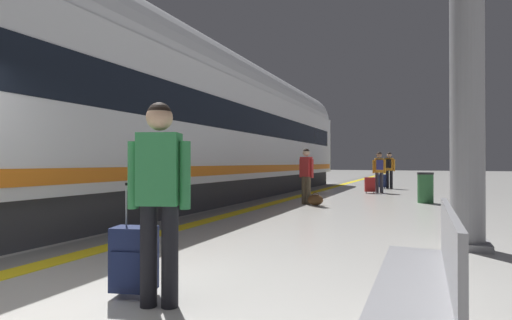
% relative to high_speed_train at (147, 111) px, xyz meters
% --- Properties ---
extents(safety_line_strip, '(0.36, 80.00, 0.01)m').
position_rel_high_speed_train_xyz_m(safety_line_strip, '(2.21, 4.37, -2.50)').
color(safety_line_strip, yellow).
rests_on(safety_line_strip, ground).
extents(tactile_edge_band, '(0.72, 80.00, 0.01)m').
position_rel_high_speed_train_xyz_m(tactile_edge_band, '(1.83, 4.37, -2.50)').
color(tactile_edge_band, slate).
rests_on(tactile_edge_band, ground).
extents(high_speed_train, '(2.94, 29.01, 4.97)m').
position_rel_high_speed_train_xyz_m(high_speed_train, '(0.00, 0.00, 0.00)').
color(high_speed_train, '#38383D').
rests_on(high_speed_train, ground).
extents(traveller_foreground, '(0.51, 0.31, 1.71)m').
position_rel_high_speed_train_xyz_m(traveller_foreground, '(4.28, -4.86, -1.51)').
color(traveller_foreground, black).
rests_on(traveller_foreground, ground).
extents(rolling_suitcase_foreground, '(0.43, 0.32, 1.02)m').
position_rel_high_speed_train_xyz_m(rolling_suitcase_foreground, '(3.93, -4.78, -2.16)').
color(rolling_suitcase_foreground, '#19234C').
rests_on(rolling_suitcase_foreground, ground).
extents(passenger_near, '(0.50, 0.37, 1.63)m').
position_rel_high_speed_train_xyz_m(passenger_near, '(4.67, 8.17, -1.54)').
color(passenger_near, '#383842').
rests_on(passenger_near, ground).
extents(suitcase_near, '(0.42, 0.32, 0.62)m').
position_rel_high_speed_train_xyz_m(suitcase_near, '(4.35, 7.86, -2.16)').
color(suitcase_near, '#A51E1E').
rests_on(suitcase_near, ground).
extents(passenger_mid, '(0.47, 0.30, 1.61)m').
position_rel_high_speed_train_xyz_m(passenger_mid, '(3.19, 3.08, -1.57)').
color(passenger_mid, brown).
rests_on(passenger_mid, ground).
extents(duffel_bag_mid, '(0.44, 0.26, 0.36)m').
position_rel_high_speed_train_xyz_m(duffel_bag_mid, '(3.51, 2.91, -2.35)').
color(duffel_bag_mid, brown).
rests_on(duffel_bag_mid, ground).
extents(passenger_far, '(0.51, 0.39, 1.68)m').
position_rel_high_speed_train_xyz_m(passenger_far, '(4.82, 10.98, -1.50)').
color(passenger_far, black).
rests_on(passenger_far, ground).
extents(suitcase_far, '(0.41, 0.29, 1.04)m').
position_rel_high_speed_train_xyz_m(suitcase_far, '(4.50, 10.84, -2.15)').
color(suitcase_far, '#19234C').
rests_on(suitcase_far, ground).
extents(platform_pillar, '(0.56, 0.56, 3.60)m').
position_rel_high_speed_train_xyz_m(platform_pillar, '(6.86, -1.38, -0.78)').
color(platform_pillar, gray).
rests_on(platform_pillar, ground).
extents(platform_bench, '(0.44, 1.70, 0.91)m').
position_rel_high_speed_train_xyz_m(platform_bench, '(6.31, -4.79, -2.03)').
color(platform_bench, '#99999E').
rests_on(platform_bench, ground).
extents(waste_bin, '(0.46, 0.46, 0.91)m').
position_rel_high_speed_train_xyz_m(waste_bin, '(6.33, 4.85, -2.04)').
color(waste_bin, '#2D6638').
rests_on(waste_bin, ground).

